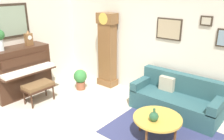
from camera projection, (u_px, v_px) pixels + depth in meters
ground_plane at (73, 131)px, 4.58m from camera, size 6.40×6.00×0.10m
wall_back at (142, 39)px, 5.82m from camera, size 5.30×0.13×2.80m
area_rug at (163, 135)px, 4.38m from camera, size 2.10×1.50×0.01m
piano at (21, 71)px, 5.88m from camera, size 0.87×1.44×1.25m
piano_bench at (38, 86)px, 5.52m from camera, size 0.42×0.70×0.48m
grandfather_clock at (107, 52)px, 6.34m from camera, size 0.52×0.34×2.03m
couch at (176, 99)px, 5.09m from camera, size 1.90×0.80×0.84m
coffee_table at (157, 119)px, 4.17m from camera, size 0.88×0.88×0.43m
mantel_clock at (29, 38)px, 5.86m from camera, size 0.13×0.18×0.38m
green_jug at (154, 116)px, 4.02m from camera, size 0.17×0.17×0.24m
potted_plant at (80, 78)px, 6.25m from camera, size 0.36×0.36×0.56m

